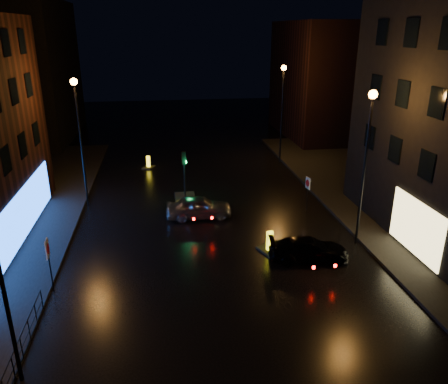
{
  "coord_description": "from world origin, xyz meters",
  "views": [
    {
      "loc": [
        -2.73,
        -14.54,
        11.18
      ],
      "look_at": [
        0.59,
        7.62,
        2.8
      ],
      "focal_mm": 35.0,
      "sensor_mm": 36.0,
      "label": 1
    }
  ],
  "objects_px": {
    "bollard_near": "(269,247)",
    "road_sign_right": "(308,186)",
    "silver_hatchback": "(199,207)",
    "bollard_far": "(149,165)",
    "dark_sedan": "(309,249)",
    "traffic_signal": "(185,192)",
    "road_sign_left": "(48,253)"
  },
  "relations": [
    {
      "from": "traffic_signal",
      "to": "bollard_far",
      "type": "xyz_separation_m",
      "value": [
        -2.63,
        7.84,
        -0.27
      ]
    },
    {
      "from": "traffic_signal",
      "to": "road_sign_right",
      "type": "height_order",
      "value": "traffic_signal"
    },
    {
      "from": "dark_sedan",
      "to": "bollard_far",
      "type": "height_order",
      "value": "dark_sedan"
    },
    {
      "from": "traffic_signal",
      "to": "bollard_far",
      "type": "height_order",
      "value": "traffic_signal"
    },
    {
      "from": "traffic_signal",
      "to": "bollard_far",
      "type": "distance_m",
      "value": 8.28
    },
    {
      "from": "bollard_far",
      "to": "traffic_signal",
      "type": "bearing_deg",
      "value": -47.46
    },
    {
      "from": "dark_sedan",
      "to": "bollard_near",
      "type": "relative_size",
      "value": 2.62
    },
    {
      "from": "dark_sedan",
      "to": "road_sign_left",
      "type": "height_order",
      "value": "road_sign_left"
    },
    {
      "from": "silver_hatchback",
      "to": "road_sign_right",
      "type": "relative_size",
      "value": 1.78
    },
    {
      "from": "bollard_near",
      "to": "bollard_far",
      "type": "bearing_deg",
      "value": 91.63
    },
    {
      "from": "traffic_signal",
      "to": "road_sign_left",
      "type": "distance_m",
      "value": 12.5
    },
    {
      "from": "road_sign_left",
      "to": "road_sign_right",
      "type": "bearing_deg",
      "value": 22.89
    },
    {
      "from": "dark_sedan",
      "to": "road_sign_right",
      "type": "xyz_separation_m",
      "value": [
        1.98,
        6.25,
        1.14
      ]
    },
    {
      "from": "dark_sedan",
      "to": "bollard_far",
      "type": "bearing_deg",
      "value": 32.27
    },
    {
      "from": "traffic_signal",
      "to": "road_sign_right",
      "type": "distance_m",
      "value": 8.45
    },
    {
      "from": "bollard_near",
      "to": "bollard_far",
      "type": "xyz_separation_m",
      "value": [
        -6.59,
        16.17,
        -0.02
      ]
    },
    {
      "from": "road_sign_left",
      "to": "dark_sedan",
      "type": "bearing_deg",
      "value": 0.72
    },
    {
      "from": "silver_hatchback",
      "to": "bollard_near",
      "type": "xyz_separation_m",
      "value": [
        3.3,
        -5.07,
        -0.45
      ]
    },
    {
      "from": "traffic_signal",
      "to": "bollard_near",
      "type": "xyz_separation_m",
      "value": [
        3.96,
        -8.32,
        -0.25
      ]
    },
    {
      "from": "silver_hatchback",
      "to": "road_sign_left",
      "type": "relative_size",
      "value": 1.62
    },
    {
      "from": "bollard_near",
      "to": "road_sign_right",
      "type": "distance_m",
      "value": 6.46
    },
    {
      "from": "bollard_near",
      "to": "road_sign_right",
      "type": "height_order",
      "value": "road_sign_right"
    },
    {
      "from": "traffic_signal",
      "to": "dark_sedan",
      "type": "xyz_separation_m",
      "value": [
        5.72,
        -9.51,
        0.09
      ]
    },
    {
      "from": "bollard_near",
      "to": "road_sign_right",
      "type": "relative_size",
      "value": 0.67
    },
    {
      "from": "bollard_far",
      "to": "road_sign_right",
      "type": "xyz_separation_m",
      "value": [
        10.32,
        -11.11,
        1.5
      ]
    },
    {
      "from": "traffic_signal",
      "to": "silver_hatchback",
      "type": "bearing_deg",
      "value": -78.53
    },
    {
      "from": "silver_hatchback",
      "to": "road_sign_right",
      "type": "bearing_deg",
      "value": -89.75
    },
    {
      "from": "dark_sedan",
      "to": "road_sign_right",
      "type": "height_order",
      "value": "road_sign_right"
    },
    {
      "from": "dark_sedan",
      "to": "bollard_near",
      "type": "height_order",
      "value": "dark_sedan"
    },
    {
      "from": "silver_hatchback",
      "to": "bollard_far",
      "type": "distance_m",
      "value": 11.59
    },
    {
      "from": "road_sign_right",
      "to": "dark_sedan",
      "type": "bearing_deg",
      "value": 63.82
    },
    {
      "from": "traffic_signal",
      "to": "silver_hatchback",
      "type": "distance_m",
      "value": 3.33
    }
  ]
}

